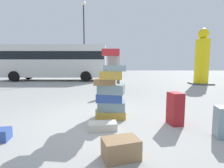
% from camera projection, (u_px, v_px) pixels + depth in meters
% --- Properties ---
extents(ground_plane, '(80.00, 80.00, 0.00)m').
position_uv_depth(ground_plane, '(99.00, 120.00, 4.36)').
color(ground_plane, '#9E9E99').
extents(suitcase_tower, '(0.87, 0.69, 1.83)m').
position_uv_depth(suitcase_tower, '(111.00, 92.00, 4.44)').
color(suitcase_tower, '#B28C33').
rests_on(suitcase_tower, ground).
extents(suitcase_maroon_white_trunk, '(0.34, 0.42, 0.78)m').
position_uv_depth(suitcase_maroon_white_trunk, '(175.00, 109.00, 4.02)').
color(suitcase_maroon_white_trunk, maroon).
rests_on(suitcase_maroon_white_trunk, ground).
extents(suitcase_brown_behind_tower, '(0.64, 0.52, 0.31)m').
position_uv_depth(suitcase_brown_behind_tower, '(121.00, 148.00, 2.57)').
color(suitcase_brown_behind_tower, olive).
rests_on(suitcase_brown_behind_tower, ground).
extents(suitcase_cream_upright_blue, '(0.66, 0.41, 0.16)m').
position_uv_depth(suitcase_cream_upright_blue, '(103.00, 126.00, 3.73)').
color(suitcase_cream_upright_blue, beige).
rests_on(suitcase_cream_upright_blue, ground).
extents(suitcase_slate_left_side, '(0.34, 0.37, 0.61)m').
position_uv_depth(suitcase_slate_left_side, '(224.00, 122.00, 3.29)').
color(suitcase_slate_left_side, gray).
rests_on(suitcase_slate_left_side, ground).
extents(person_bearded_onlooker, '(0.30, 0.34, 1.65)m').
position_uv_depth(person_bearded_onlooker, '(118.00, 74.00, 8.20)').
color(person_bearded_onlooker, brown).
rests_on(person_bearded_onlooker, ground).
extents(yellow_dummy_statue, '(1.37, 1.37, 4.01)m').
position_uv_depth(yellow_dummy_statue, '(202.00, 60.00, 12.25)').
color(yellow_dummy_statue, yellow).
rests_on(yellow_dummy_statue, ground).
extents(parked_bus, '(9.52, 2.97, 3.15)m').
position_uv_depth(parked_bus, '(54.00, 60.00, 15.47)').
color(parked_bus, silver).
rests_on(parked_bus, ground).
extents(lamp_post, '(0.36, 0.36, 7.05)m').
position_uv_depth(lamp_post, '(84.00, 31.00, 15.21)').
color(lamp_post, '#333338').
rests_on(lamp_post, ground).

